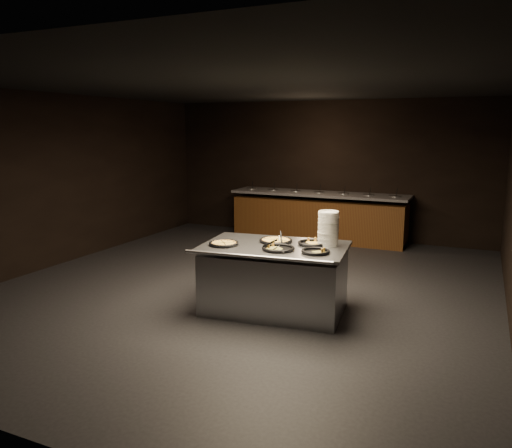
% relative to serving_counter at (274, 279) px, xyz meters
% --- Properties ---
extents(room, '(7.02, 8.02, 2.92)m').
position_rel_serving_counter_xyz_m(room, '(-0.75, 0.69, 1.04)').
color(room, black).
rests_on(room, ground).
extents(salad_bar, '(3.70, 0.83, 1.18)m').
position_rel_serving_counter_xyz_m(salad_bar, '(-0.75, 4.25, 0.02)').
color(salad_bar, '#553314').
rests_on(salad_bar, ground).
extents(serving_counter, '(1.92, 1.36, 0.86)m').
position_rel_serving_counter_xyz_m(serving_counter, '(0.00, 0.00, 0.00)').
color(serving_counter, '#A5A7AC').
rests_on(serving_counter, ground).
extents(plate_stack, '(0.26, 0.26, 0.43)m').
position_rel_serving_counter_xyz_m(plate_stack, '(0.61, 0.27, 0.66)').
color(plate_stack, white).
rests_on(plate_stack, serving_counter).
extents(pan_veggie_whole, '(0.38, 0.38, 0.04)m').
position_rel_serving_counter_xyz_m(pan_veggie_whole, '(-0.59, -0.26, 0.47)').
color(pan_veggie_whole, black).
rests_on(pan_veggie_whole, serving_counter).
extents(pan_cheese_whole, '(0.43, 0.43, 0.04)m').
position_rel_serving_counter_xyz_m(pan_cheese_whole, '(-0.05, 0.17, 0.47)').
color(pan_cheese_whole, black).
rests_on(pan_cheese_whole, serving_counter).
extents(pan_cheese_slices_a, '(0.37, 0.37, 0.04)m').
position_rel_serving_counter_xyz_m(pan_cheese_slices_a, '(0.42, 0.23, 0.47)').
color(pan_cheese_slices_a, black).
rests_on(pan_cheese_slices_a, serving_counter).
extents(pan_cheese_slices_b, '(0.40, 0.40, 0.04)m').
position_rel_serving_counter_xyz_m(pan_cheese_slices_b, '(0.13, -0.21, 0.47)').
color(pan_cheese_slices_b, black).
rests_on(pan_cheese_slices_b, serving_counter).
extents(pan_veggie_slices, '(0.34, 0.34, 0.04)m').
position_rel_serving_counter_xyz_m(pan_veggie_slices, '(0.59, -0.17, 0.47)').
color(pan_veggie_slices, black).
rests_on(pan_veggie_slices, serving_counter).
extents(server_left, '(0.21, 0.27, 0.15)m').
position_rel_serving_counter_xyz_m(server_left, '(0.02, 0.15, 0.52)').
color(server_left, '#A5A7AC').
rests_on(server_left, serving_counter).
extents(server_right, '(0.32, 0.10, 0.15)m').
position_rel_serving_counter_xyz_m(server_right, '(0.11, -0.32, 0.52)').
color(server_right, '#A5A7AC').
rests_on(server_right, serving_counter).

